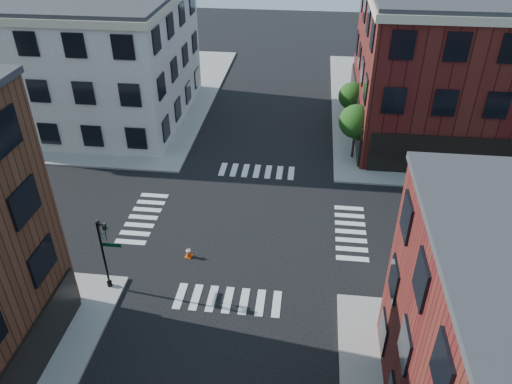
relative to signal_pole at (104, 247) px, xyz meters
name	(u,v)px	position (x,y,z in m)	size (l,w,h in m)	color
ground	(245,224)	(6.72, 6.68, -2.86)	(120.00, 120.00, 0.00)	black
sidewalk_ne	(486,111)	(27.72, 27.68, -2.78)	(30.00, 30.00, 0.15)	gray
sidewalk_nw	(75,92)	(-14.28, 27.68, -2.78)	(30.00, 30.00, 0.15)	gray
building_nw	(61,57)	(-12.28, 22.68, 2.64)	(22.00, 16.00, 11.00)	beige
tree_near	(357,123)	(14.28, 16.65, 0.30)	(2.69, 2.69, 4.49)	black
tree_far	(353,97)	(14.28, 22.65, 0.02)	(2.43, 2.43, 4.07)	black
signal_pole	(104,247)	(0.00, 0.00, 0.00)	(1.29, 1.24, 4.60)	black
box_truck	(496,268)	(20.98, 1.61, -0.78)	(9.01, 3.67, 3.99)	silver
traffic_cone	(188,252)	(3.74, 3.01, -2.50)	(0.49, 0.49, 0.74)	#D84809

